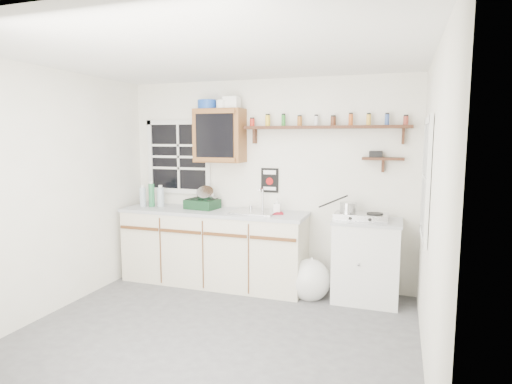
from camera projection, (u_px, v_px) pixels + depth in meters
room at (212, 201)px, 3.77m from camera, size 3.64×3.24×2.54m
main_cabinet at (214, 247)px, 5.28m from camera, size 2.31×0.63×0.92m
right_cabinet at (366, 260)px, 4.72m from camera, size 0.73×0.57×0.91m
sink at (255, 212)px, 5.06m from camera, size 0.52×0.44×0.29m
upper_cabinet at (220, 136)px, 5.23m from camera, size 0.60×0.32×0.65m
upper_cabinet_clutter at (217, 104)px, 5.19m from camera, size 0.53×0.24×0.14m
spice_shelf at (324, 126)px, 4.88m from camera, size 1.91×0.18×0.35m
secondary_shelf at (381, 158)px, 4.73m from camera, size 0.45×0.16×0.24m
warning_sign at (270, 180)px, 5.25m from camera, size 0.22×0.02×0.30m
window_back at (179, 157)px, 5.61m from camera, size 0.93×0.03×0.98m
window_right at (427, 179)px, 3.70m from camera, size 0.03×0.78×1.08m
water_bottles at (152, 196)px, 5.48m from camera, size 0.30×0.16×0.33m
dish_rack at (203, 201)px, 5.33m from camera, size 0.42×0.34×0.29m
soap_bottle at (277, 206)px, 5.01m from camera, size 0.09×0.09×0.17m
rag at (277, 213)px, 4.96m from camera, size 0.17×0.16×0.02m
hotplate at (361, 216)px, 4.66m from camera, size 0.58×0.32×0.08m
saucepan at (348, 207)px, 4.70m from camera, size 0.45×0.24×0.19m
trash_bag at (310, 280)px, 4.81m from camera, size 0.44×0.40×0.50m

